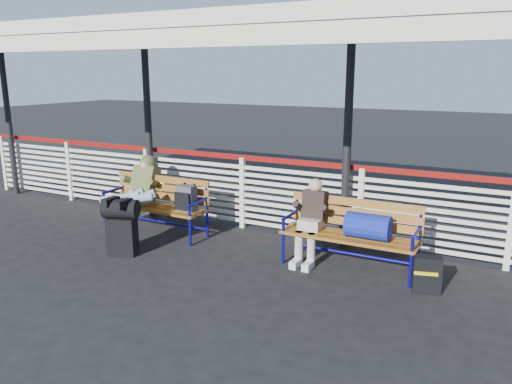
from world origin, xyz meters
The scene contains 9 objects.
ground centered at (0.00, 0.00, 0.00)m, with size 60.00×60.00×0.00m, color black.
fence centered at (0.00, 1.90, 0.66)m, with size 12.08×0.08×1.24m.
canopy centered at (0.00, 0.87, 3.04)m, with size 12.60×3.60×3.16m.
luggage_stack centered at (-0.91, -0.01, 0.45)m, with size 0.56×0.43×0.82m.
bench_left centered at (-0.96, 1.03, 0.58)m, with size 1.80×0.56×0.92m.
bench_right centered at (2.24, 1.01, 0.59)m, with size 1.80×0.56×0.92m.
traveler_man centered at (-1.26, 0.68, 0.70)m, with size 0.94×1.64×0.77m.
companion_person centered at (1.57, 1.00, 0.60)m, with size 0.32×0.66×1.15m.
suitcase_side centered at (3.17, 0.70, 0.22)m, with size 0.36×0.27×0.45m.
Camera 1 is at (3.92, -5.13, 2.57)m, focal length 35.00 mm.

